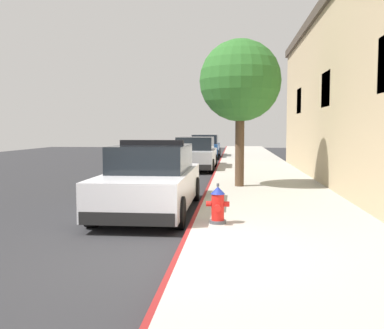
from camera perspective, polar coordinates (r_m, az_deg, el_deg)
ground_plane at (r=17.32m, az=-11.18°, el=-2.22°), size 29.98×60.00×0.20m
sidewalk_pavement at (r=16.61m, az=9.06°, el=-1.87°), size 3.60×60.00×0.16m
curb_painted_edge at (r=16.60m, az=2.71°, el=-1.82°), size 0.08×60.00×0.16m
police_cruiser at (r=10.31m, az=-5.26°, el=-2.03°), size 1.94×4.84×1.68m
parked_car_silver_ahead at (r=20.96m, az=0.46°, el=1.34°), size 1.94×4.84×1.56m
parked_car_dark_far at (r=29.68m, az=1.73°, el=2.30°), size 1.94×4.84×1.56m
fire_hydrant at (r=8.33m, az=3.37°, el=-5.27°), size 0.44×0.40×0.76m
street_tree at (r=13.82m, az=6.28°, el=10.68°), size 2.52×2.52×4.53m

